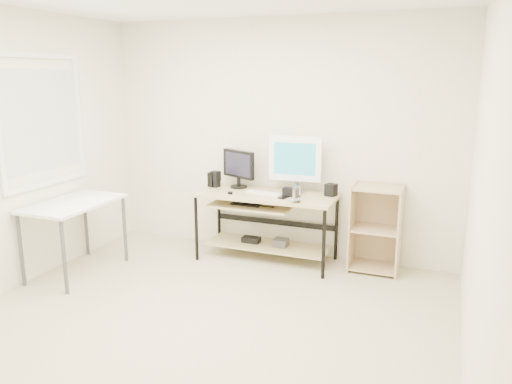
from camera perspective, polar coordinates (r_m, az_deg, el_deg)
The scene contains 16 objects.
room at distance 3.86m, azimuth -9.04°, elevation 2.99°, with size 4.01×4.01×2.62m.
desk at distance 5.42m, azimuth 0.97°, elevation -2.33°, with size 1.50×0.65×0.75m.
side_table at distance 5.34m, azimuth -20.13°, elevation -1.92°, with size 0.60×1.00×0.75m.
shelf_unit at distance 5.32m, azimuth 13.57°, elevation -3.98°, with size 0.50×0.40×0.90m.
black_monitor at distance 5.59m, azimuth -2.01°, elevation 2.94°, with size 0.44×0.23×0.42m.
white_imac at distance 5.35m, azimuth 4.49°, elevation 3.64°, with size 0.57×0.18×0.61m.
keyboard at distance 5.35m, azimuth 0.87°, elevation -0.11°, with size 0.40×0.11×0.01m, color white.
mouse at distance 5.01m, azimuth 4.41°, elevation -0.90°, with size 0.08×0.12×0.04m, color #AAAAAF.
center_speaker at distance 5.23m, azimuth 4.06°, elevation -0.02°, with size 0.18×0.08×0.09m, color black.
speaker_left at distance 5.67m, azimuth -4.65°, elevation 1.52°, with size 0.11×0.11×0.18m.
speaker_right at distance 5.30m, azimuth 8.56°, elevation 0.24°, with size 0.11×0.11×0.13m, color black.
audio_controller at distance 5.68m, azimuth -5.12°, elevation 1.40°, with size 0.08×0.05×0.17m, color black.
volume_puck at distance 5.33m, azimuth -2.97°, elevation -0.12°, with size 0.05×0.05×0.02m, color black.
smartphone at distance 5.17m, azimuth 3.19°, elevation -0.63°, with size 0.07×0.13×0.01m, color black.
coaster at distance 4.99m, azimuth 4.62°, elevation -1.17°, with size 0.10×0.10×0.01m, color olive.
drinking_glass at distance 4.97m, azimuth 4.64°, elevation -0.25°, with size 0.08×0.08×0.16m, color white.
Camera 1 is at (1.80, -3.23, 2.00)m, focal length 35.00 mm.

